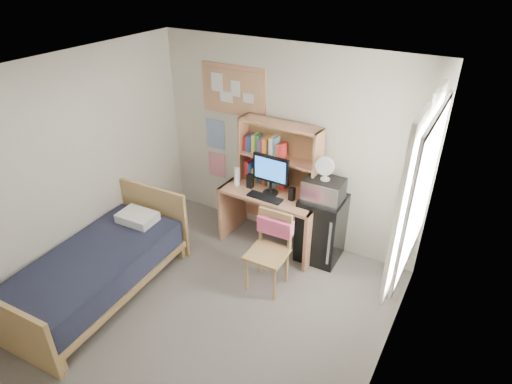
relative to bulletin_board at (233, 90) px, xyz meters
The scene contains 25 objects.
floor 2.95m from the bulletin_board, 69.48° to the right, with size 3.60×4.20×0.02m, color slate.
ceiling 2.33m from the bulletin_board, 69.48° to the right, with size 3.60×4.20×0.02m, color white.
wall_back 1.00m from the bulletin_board, ahead, with size 3.60×0.04×2.60m, color beige.
wall_left 2.40m from the bulletin_board, 116.08° to the right, with size 0.04×4.20×2.60m, color beige.
wall_right 3.37m from the bulletin_board, 38.93° to the right, with size 0.04×4.20×2.60m, color beige.
window_unit 2.70m from the bulletin_board, 19.26° to the right, with size 0.10×1.40×1.70m, color white.
curtain_left 2.83m from the bulletin_board, 27.19° to the right, with size 0.04×0.55×1.70m, color white.
curtain_right 2.57m from the bulletin_board, 10.96° to the right, with size 0.04×0.55×1.70m, color white.
bulletin_board is the anchor object (origin of this frame).
poster_wave 0.74m from the bulletin_board, behind, with size 0.30×0.01×0.42m, color #26529A.
poster_japan 1.18m from the bulletin_board, behind, with size 0.28×0.01×0.36m, color red.
desk 1.73m from the bulletin_board, 23.08° to the right, with size 1.30×0.65×0.81m, color tan.
desk_chair 2.13m from the bulletin_board, 44.53° to the right, with size 0.47×0.47×0.95m, color tan.
mini_fridge 2.08m from the bulletin_board, 10.32° to the right, with size 0.51×0.51×0.87m, color black.
bed 2.77m from the bulletin_board, 102.81° to the right, with size 1.01×2.02×0.56m, color black.
hutch 1.04m from the bulletin_board, 12.98° to the right, with size 1.07×0.27×0.87m, color tan.
monitor 1.21m from the bulletin_board, 26.80° to the right, with size 0.49×0.04×0.52m, color black.
keyboard 1.44m from the bulletin_board, 34.61° to the right, with size 0.45×0.14×0.02m, color black.
speaker_left 1.18m from the bulletin_board, 39.13° to the right, with size 0.08×0.08×0.18m, color black.
speaker_right 1.53m from the bulletin_board, 20.29° to the right, with size 0.07×0.07×0.17m, color black.
water_bottle 1.11m from the bulletin_board, 55.40° to the right, with size 0.07×0.07×0.25m, color white.
hoodie 1.86m from the bulletin_board, 39.02° to the right, with size 0.42×0.13×0.20m, color #F55D8E.
microwave 1.73m from the bulletin_board, 11.08° to the right, with size 0.45×0.34×0.26m, color silver.
desk_fan 1.60m from the bulletin_board, 11.08° to the right, with size 0.22×0.22×0.28m, color white.
pillow 2.01m from the bulletin_board, 110.59° to the right, with size 0.46×0.32×0.11m, color white.
Camera 1 is at (2.17, -2.44, 3.51)m, focal length 30.00 mm.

